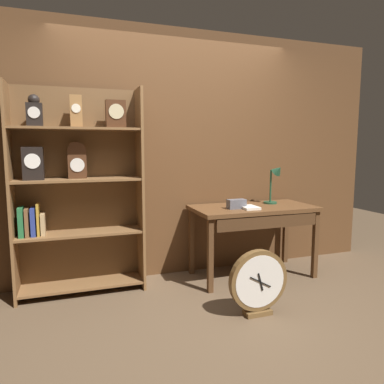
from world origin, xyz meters
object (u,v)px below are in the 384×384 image
bookshelf (75,188)px  desk_lamp (275,180)px  workbench (254,215)px  open_repair_manual (249,207)px  toolbox_small (236,204)px  round_clock_large (258,282)px

bookshelf → desk_lamp: 2.09m
workbench → open_repair_manual: size_ratio=5.87×
toolbox_small → open_repair_manual: size_ratio=0.84×
desk_lamp → round_clock_large: desk_lamp is taller
bookshelf → open_repair_manual: 1.71m
workbench → bookshelf: bearing=174.0°
workbench → open_repair_manual: open_repair_manual is taller
workbench → round_clock_large: bearing=-116.2°
desk_lamp → open_repair_manual: (-0.42, -0.19, -0.25)m
toolbox_small → open_repair_manual: 0.13m
bookshelf → open_repair_manual: bearing=-9.4°
workbench → desk_lamp: desk_lamp is taller
workbench → desk_lamp: size_ratio=2.91×
bookshelf → toolbox_small: 1.58m
workbench → round_clock_large: 0.97m
desk_lamp → toolbox_small: 0.60m
workbench → round_clock_large: workbench is taller
bookshelf → workbench: size_ratio=1.50×
round_clock_large → workbench: bearing=63.8°
bookshelf → toolbox_small: bearing=-8.5°
open_repair_manual → desk_lamp: bearing=25.7°
bookshelf → toolbox_small: size_ratio=10.43×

